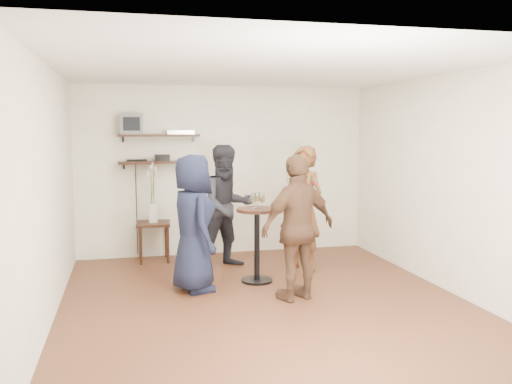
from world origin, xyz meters
TOP-DOWN VIEW (x-y plane):
  - room at (0.00, 0.00)m, footprint 4.58×5.08m
  - shelf_upper at (-1.00, 2.38)m, footprint 1.20×0.25m
  - shelf_lower at (-1.00, 2.38)m, footprint 1.20×0.25m
  - crt_monitor at (-1.39, 2.38)m, footprint 0.32×0.30m
  - dvd_deck at (-0.69, 2.38)m, footprint 0.40×0.24m
  - radio at (-0.96, 2.38)m, footprint 0.22×0.10m
  - power_strip at (-1.33, 2.42)m, footprint 0.30×0.05m
  - side_table at (-1.12, 2.20)m, footprint 0.52×0.52m
  - vase_lilies at (-1.12, 2.20)m, footprint 0.19×0.19m
  - drinks_table at (0.11, 0.77)m, footprint 0.52×0.52m
  - wine_glass_fl at (0.05, 0.74)m, footprint 0.06×0.06m
  - wine_glass_fr at (0.16, 0.73)m, footprint 0.06×0.06m
  - wine_glass_bl at (0.09, 0.84)m, footprint 0.07×0.07m
  - wine_glass_br at (0.12, 0.79)m, footprint 0.07×0.07m
  - person_plaid at (0.86, 1.18)m, footprint 0.66×0.75m
  - person_dark at (-0.12, 1.60)m, footprint 0.98×0.85m
  - person_navy at (-0.73, 0.58)m, footprint 0.69×0.90m
  - person_brown at (0.39, -0.03)m, footprint 1.05×0.70m

SIDE VIEW (x-z plane):
  - side_table at x=-1.12m, z-range 0.19..0.77m
  - drinks_table at x=0.11m, z-range 0.13..1.08m
  - person_navy at x=-0.73m, z-range 0.00..1.65m
  - person_brown at x=0.39m, z-range 0.00..1.66m
  - person_plaid at x=0.86m, z-range 0.00..1.72m
  - person_dark at x=-0.12m, z-range 0.00..1.73m
  - vase_lilies at x=-1.12m, z-range 0.41..1.32m
  - wine_glass_fl at x=0.05m, z-range 0.98..1.17m
  - wine_glass_fr at x=0.16m, z-range 0.98..1.17m
  - wine_glass_bl at x=0.09m, z-range 0.98..1.18m
  - wine_glass_br at x=0.12m, z-range 0.98..1.18m
  - room at x=0.00m, z-range -0.04..2.64m
  - shelf_lower at x=-1.00m, z-range 1.43..1.47m
  - power_strip at x=-1.33m, z-range 1.47..1.50m
  - radio at x=-0.96m, z-range 1.47..1.57m
  - shelf_upper at x=-1.00m, z-range 1.83..1.87m
  - dvd_deck at x=-0.69m, z-range 1.87..1.93m
  - crt_monitor at x=-1.39m, z-range 1.87..2.17m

